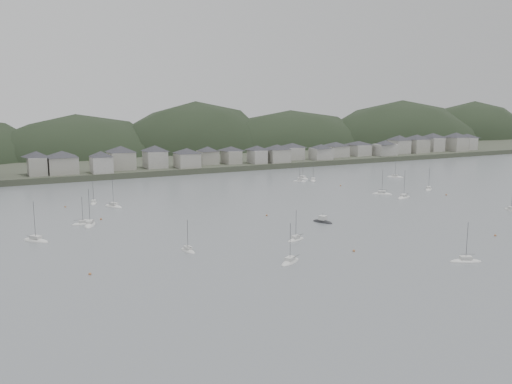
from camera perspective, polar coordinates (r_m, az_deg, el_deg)
ground at (r=140.62m, az=13.90°, el=-7.04°), size 900.00×900.00×0.00m
far_shore_land at (r=408.39m, az=-13.97°, el=4.04°), size 900.00×250.00×3.00m
forested_ridge at (r=386.19m, az=-12.35°, el=1.88°), size 851.55×103.94×102.57m
waterfront_town at (r=318.79m, az=-0.57°, el=4.10°), size 451.48×28.46×12.92m
sailboat_lead at (r=236.38m, az=12.91°, el=-0.20°), size 8.00×7.28×11.24m
moored_fleet at (r=196.88m, az=-2.26°, el=-1.92°), size 217.49×164.82×12.61m
motor_launch_far at (r=180.13m, az=6.92°, el=-3.04°), size 5.32×7.73×3.75m
mooring_buoys at (r=186.19m, az=2.21°, el=-2.60°), size 152.08×101.92×0.70m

